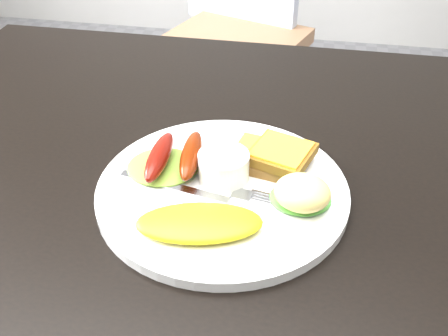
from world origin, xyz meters
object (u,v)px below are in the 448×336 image
(dining_table, at_px, (292,192))
(plate, at_px, (222,191))
(dining_chair, at_px, (232,44))
(person, at_px, (155,11))

(dining_table, xyz_separation_m, plate, (-0.08, -0.04, 0.03))
(dining_chair, xyz_separation_m, plate, (0.18, -1.11, 0.31))
(dining_chair, bearing_deg, person, -86.59)
(dining_table, relative_size, person, 0.86)
(person, height_order, plate, person)
(person, xyz_separation_m, plate, (0.29, -0.70, 0.06))
(dining_table, height_order, dining_chair, dining_table)
(dining_table, relative_size, dining_chair, 2.93)
(dining_table, distance_m, plate, 0.10)
(dining_chair, bearing_deg, plate, -61.33)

